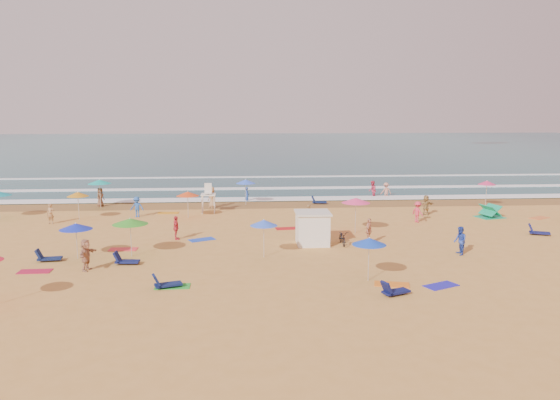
{
  "coord_description": "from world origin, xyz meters",
  "views": [
    {
      "loc": [
        -1.65,
        -36.21,
        8.61
      ],
      "look_at": [
        1.24,
        6.0,
        1.5
      ],
      "focal_mm": 35.0,
      "sensor_mm": 36.0,
      "label": 1
    }
  ],
  "objects": [
    {
      "name": "popup_tents",
      "position": [
        20.7,
        0.29,
        0.6
      ],
      "size": [
        7.44,
        12.09,
        1.2
      ],
      "color": "#E232AB",
      "rests_on": "ground"
    },
    {
      "name": "cabana",
      "position": [
        2.76,
        -2.32,
        1.0
      ],
      "size": [
        2.0,
        2.0,
        2.0
      ],
      "primitive_type": "cube",
      "color": "white",
      "rests_on": "ground"
    },
    {
      "name": "lifeguard_stand",
      "position": [
        -4.55,
        8.89,
        1.05
      ],
      "size": [
        1.2,
        1.2,
        2.1
      ],
      "primitive_type": null,
      "color": "white",
      "rests_on": "ground"
    },
    {
      "name": "wet_sand",
      "position": [
        0.0,
        12.5,
        0.01
      ],
      "size": [
        220.0,
        220.0,
        0.0
      ],
      "primitive_type": "plane",
      "color": "olive",
      "rests_on": "ground"
    },
    {
      "name": "towels",
      "position": [
        1.61,
        -2.06,
        0.01
      ],
      "size": [
        36.5,
        21.22,
        0.03
      ],
      "color": "#B11639",
      "rests_on": "ground"
    },
    {
      "name": "surf_foam",
      "position": [
        0.0,
        21.32,
        0.1
      ],
      "size": [
        200.0,
        18.7,
        0.05
      ],
      "color": "white",
      "rests_on": "ground"
    },
    {
      "name": "ocean",
      "position": [
        0.0,
        84.0,
        0.0
      ],
      "size": [
        220.0,
        140.0,
        0.18
      ],
      "primitive_type": "cube",
      "color": "#0C4756",
      "rests_on": "ground"
    },
    {
      "name": "cabana_roof",
      "position": [
        2.76,
        -2.32,
        2.06
      ],
      "size": [
        2.2,
        2.2,
        0.12
      ],
      "primitive_type": "cube",
      "color": "silver",
      "rests_on": "cabana"
    },
    {
      "name": "beachgoers",
      "position": [
        -1.71,
        3.82,
        0.81
      ],
      "size": [
        42.38,
        26.17,
        2.12
      ],
      "color": "tan",
      "rests_on": "ground"
    },
    {
      "name": "bicycle",
      "position": [
        4.66,
        -2.62,
        0.46
      ],
      "size": [
        0.62,
        1.76,
        0.93
      ],
      "primitive_type": "imported",
      "rotation": [
        0.0,
        0.0,
        0.0
      ],
      "color": "black",
      "rests_on": "ground"
    },
    {
      "name": "ground",
      "position": [
        0.0,
        0.0,
        0.0
      ],
      "size": [
        220.0,
        220.0,
        0.0
      ],
      "primitive_type": "plane",
      "color": "gold",
      "rests_on": "ground"
    },
    {
      "name": "loungers",
      "position": [
        5.83,
        -3.12,
        0.17
      ],
      "size": [
        37.85,
        25.62,
        0.34
      ],
      "color": "#0F1C4B",
      "rests_on": "ground"
    },
    {
      "name": "beach_umbrellas",
      "position": [
        -0.75,
        1.57,
        2.12
      ],
      "size": [
        47.9,
        26.66,
        0.75
      ],
      "color": "#3661F3",
      "rests_on": "ground"
    }
  ]
}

